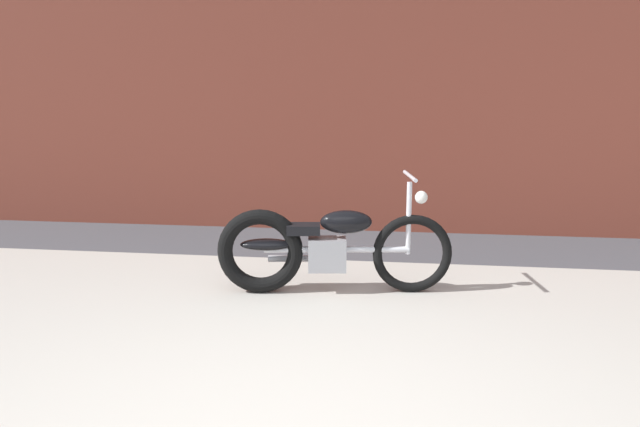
# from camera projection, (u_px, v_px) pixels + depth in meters

# --- Properties ---
(sidewalk_slab) EXTENTS (36.00, 3.50, 0.01)m
(sidewalk_slab) POSITION_uv_depth(u_px,v_px,m) (329.00, 323.00, 4.41)
(sidewalk_slab) COLOR #B2ADA3
(sidewalk_slab) RESTS_ON ground
(brick_building_wall) EXTENTS (36.00, 0.50, 4.83)m
(brick_building_wall) POSITION_uv_depth(u_px,v_px,m) (363.00, 35.00, 7.31)
(brick_building_wall) COLOR brown
(brick_building_wall) RESTS_ON ground
(motorcycle_black) EXTENTS (2.00, 0.59, 1.03)m
(motorcycle_black) POSITION_uv_depth(u_px,v_px,m) (318.00, 247.00, 5.05)
(motorcycle_black) COLOR black
(motorcycle_black) RESTS_ON ground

